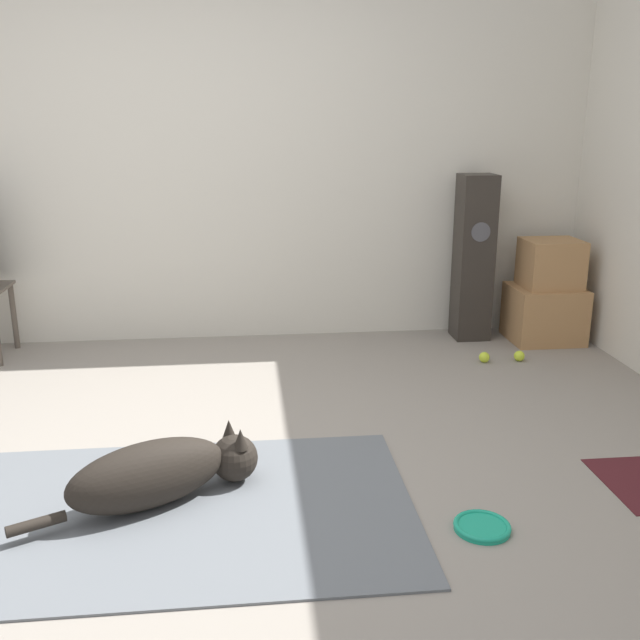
{
  "coord_description": "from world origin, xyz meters",
  "views": [
    {
      "loc": [
        0.25,
        -2.71,
        1.48
      ],
      "look_at": [
        0.64,
        0.86,
        0.45
      ],
      "focal_mm": 40.0,
      "sensor_mm": 36.0,
      "label": 1
    }
  ],
  "objects": [
    {
      "name": "ground_plane",
      "position": [
        0.0,
        0.0,
        0.0
      ],
      "size": [
        12.0,
        12.0,
        0.0
      ],
      "primitive_type": "plane",
      "color": "gray"
    },
    {
      "name": "cardboard_box_lower",
      "position": [
        2.27,
        1.76,
        0.19
      ],
      "size": [
        0.46,
        0.41,
        0.37
      ],
      "color": "#A87A4C",
      "rests_on": "ground_plane"
    },
    {
      "name": "tennis_ball_near_speaker",
      "position": [
        1.72,
        1.35,
        0.03
      ],
      "size": [
        0.07,
        0.07,
        0.07
      ],
      "color": "#C6E033",
      "rests_on": "ground_plane"
    },
    {
      "name": "frisbee",
      "position": [
        1.1,
        -0.46,
        0.01
      ],
      "size": [
        0.21,
        0.21,
        0.03
      ],
      "color": "#199E7A",
      "rests_on": "ground_plane"
    },
    {
      "name": "wall_back",
      "position": [
        0.0,
        2.1,
        1.27
      ],
      "size": [
        8.0,
        0.06,
        2.55
      ],
      "color": "beige",
      "rests_on": "ground_plane"
    },
    {
      "name": "dog",
      "position": [
        -0.09,
        -0.14,
        0.14
      ],
      "size": [
        0.91,
        0.52,
        0.27
      ],
      "color": "black",
      "rests_on": "area_rug"
    },
    {
      "name": "floor_speaker",
      "position": [
        1.79,
        1.88,
        0.56
      ],
      "size": [
        0.23,
        0.23,
        1.11
      ],
      "color": "#2D2823",
      "rests_on": "ground_plane"
    },
    {
      "name": "cardboard_box_upper",
      "position": [
        2.28,
        1.76,
        0.53
      ],
      "size": [
        0.37,
        0.32,
        0.32
      ],
      "color": "#A87A4C",
      "rests_on": "cardboard_box_lower"
    },
    {
      "name": "tennis_ball_by_boxes",
      "position": [
        1.94,
        1.35,
        0.03
      ],
      "size": [
        0.07,
        0.07,
        0.07
      ],
      "color": "#C6E033",
      "rests_on": "ground_plane"
    },
    {
      "name": "area_rug",
      "position": [
        -0.03,
        -0.21,
        0.01
      ],
      "size": [
        1.82,
        1.16,
        0.01
      ],
      "color": "slate",
      "rests_on": "ground_plane"
    }
  ]
}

